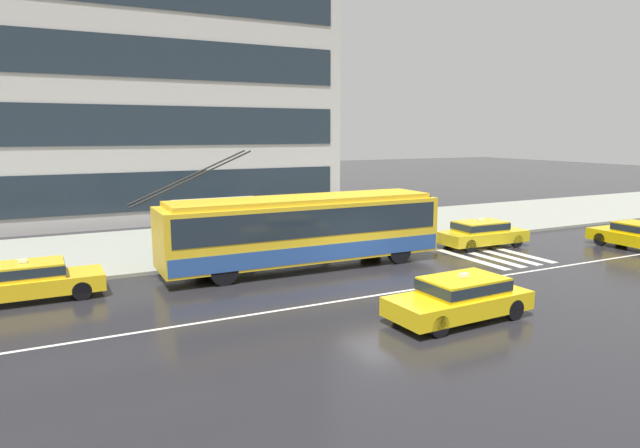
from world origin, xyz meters
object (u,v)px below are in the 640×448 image
(trolleybus, at_px, (304,229))
(pedestrian_approaching_curb, at_px, (249,213))
(pedestrian_at_shelter, at_px, (327,211))
(taxi_queued_behind_bus, at_px, (28,279))
(taxi_ahead_of_bus, at_px, (482,233))
(bus_shelter, at_px, (217,213))
(taxi_oncoming_near, at_px, (460,296))

(trolleybus, bearing_deg, pedestrian_approaching_curb, 101.55)
(pedestrian_at_shelter, bearing_deg, taxi_queued_behind_bus, -165.04)
(pedestrian_approaching_curb, bearing_deg, pedestrian_at_shelter, -9.55)
(taxi_ahead_of_bus, relative_size, bus_shelter, 1.18)
(taxi_oncoming_near, relative_size, bus_shelter, 1.19)
(taxi_ahead_of_bus, distance_m, bus_shelter, 12.64)
(bus_shelter, relative_size, pedestrian_approaching_curb, 1.86)
(pedestrian_approaching_curb, bearing_deg, trolleybus, -78.45)
(trolleybus, height_order, taxi_queued_behind_bus, trolleybus)
(trolleybus, xyz_separation_m, bus_shelter, (-2.59, 3.49, 0.35))
(trolleybus, height_order, taxi_ahead_of_bus, trolleybus)
(taxi_ahead_of_bus, relative_size, taxi_queued_behind_bus, 0.98)
(trolleybus, xyz_separation_m, pedestrian_approaching_curb, (-0.85, 4.17, 0.18))
(bus_shelter, relative_size, pedestrian_at_shelter, 1.94)
(taxi_ahead_of_bus, xyz_separation_m, taxi_queued_behind_bus, (-19.48, 0.20, 0.00))
(taxi_ahead_of_bus, xyz_separation_m, pedestrian_at_shelter, (-6.52, 3.66, 1.00))
(trolleybus, relative_size, taxi_oncoming_near, 2.81)
(pedestrian_at_shelter, xyz_separation_m, pedestrian_approaching_curb, (-3.78, 0.64, 0.10))
(bus_shelter, bearing_deg, taxi_oncoming_near, -70.63)
(trolleybus, distance_m, pedestrian_at_shelter, 4.59)
(taxi_oncoming_near, bearing_deg, taxi_queued_behind_bus, 145.21)
(taxi_ahead_of_bus, height_order, taxi_queued_behind_bus, same)
(taxi_ahead_of_bus, relative_size, taxi_oncoming_near, 0.99)
(taxi_queued_behind_bus, distance_m, taxi_oncoming_near, 13.91)
(taxi_oncoming_near, bearing_deg, pedestrian_at_shelter, 82.35)
(pedestrian_approaching_curb, bearing_deg, bus_shelter, -158.52)
(taxi_ahead_of_bus, height_order, pedestrian_approaching_curb, pedestrian_approaching_curb)
(taxi_ahead_of_bus, relative_size, pedestrian_at_shelter, 2.28)
(taxi_ahead_of_bus, distance_m, pedestrian_approaching_curb, 11.22)
(bus_shelter, distance_m, pedestrian_approaching_curb, 1.88)
(taxi_ahead_of_bus, xyz_separation_m, bus_shelter, (-12.04, 3.62, 1.26))
(taxi_ahead_of_bus, bearing_deg, pedestrian_at_shelter, 150.67)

